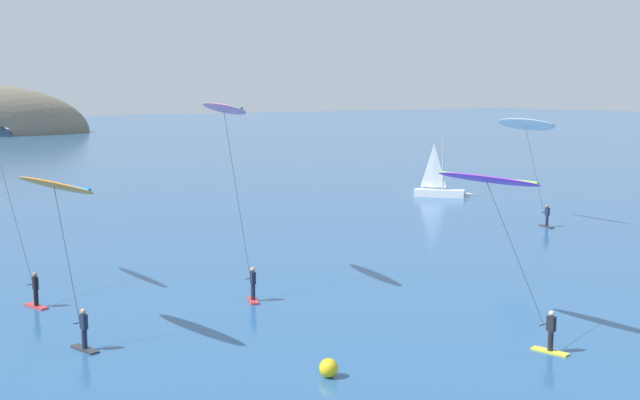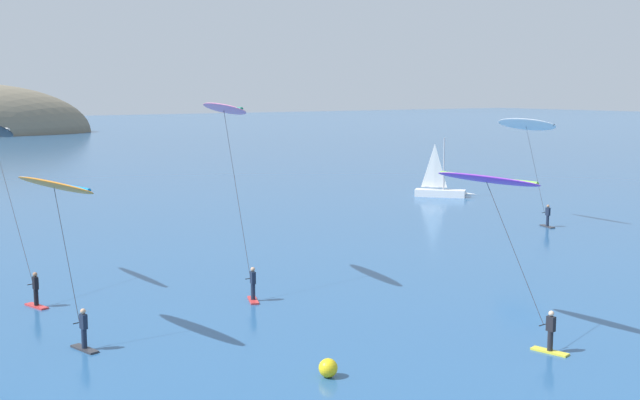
{
  "view_description": "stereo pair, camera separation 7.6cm",
  "coord_description": "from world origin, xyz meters",
  "px_view_note": "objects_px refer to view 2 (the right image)",
  "views": [
    {
      "loc": [
        -29.84,
        -10.33,
        10.4
      ],
      "look_at": [
        -7.59,
        22.32,
        4.9
      ],
      "focal_mm": 45.0,
      "sensor_mm": 36.0,
      "label": 1
    },
    {
      "loc": [
        -29.78,
        -10.37,
        10.4
      ],
      "look_at": [
        -7.59,
        22.32,
        4.9
      ],
      "focal_mm": 45.0,
      "sensor_mm": 36.0,
      "label": 2
    }
  ],
  "objects_px": {
    "kitesurfer_purple": "(492,193)",
    "marker_buoy": "(328,368)",
    "sailboat_near": "(443,190)",
    "kitesurfer_pink": "(226,120)",
    "kitesurfer_white": "(527,130)",
    "kitesurfer_orange": "(56,195)"
  },
  "relations": [
    {
      "from": "kitesurfer_pink",
      "to": "marker_buoy",
      "type": "distance_m",
      "value": 17.18
    },
    {
      "from": "kitesurfer_pink",
      "to": "kitesurfer_orange",
      "type": "xyz_separation_m",
      "value": [
        -10.23,
        -4.63,
        -2.68
      ]
    },
    {
      "from": "sailboat_near",
      "to": "marker_buoy",
      "type": "relative_size",
      "value": 8.14
    },
    {
      "from": "sailboat_near",
      "to": "marker_buoy",
      "type": "xyz_separation_m",
      "value": [
        -37.19,
        -34.03,
        -0.29
      ]
    },
    {
      "from": "sailboat_near",
      "to": "kitesurfer_pink",
      "type": "bearing_deg",
      "value": -149.93
    },
    {
      "from": "sailboat_near",
      "to": "kitesurfer_white",
      "type": "bearing_deg",
      "value": -109.07
    },
    {
      "from": "sailboat_near",
      "to": "kitesurfer_white",
      "type": "height_order",
      "value": "kitesurfer_white"
    },
    {
      "from": "kitesurfer_purple",
      "to": "sailboat_near",
      "type": "bearing_deg",
      "value": 49.64
    },
    {
      "from": "kitesurfer_purple",
      "to": "kitesurfer_pink",
      "type": "xyz_separation_m",
      "value": [
        -5.14,
        14.05,
        2.69
      ]
    },
    {
      "from": "kitesurfer_purple",
      "to": "marker_buoy",
      "type": "distance_m",
      "value": 10.42
    },
    {
      "from": "sailboat_near",
      "to": "kitesurfer_purple",
      "type": "relative_size",
      "value": 0.8
    },
    {
      "from": "kitesurfer_white",
      "to": "kitesurfer_pink",
      "type": "height_order",
      "value": "kitesurfer_pink"
    },
    {
      "from": "kitesurfer_orange",
      "to": "marker_buoy",
      "type": "relative_size",
      "value": 9.79
    },
    {
      "from": "kitesurfer_orange",
      "to": "marker_buoy",
      "type": "distance_m",
      "value": 13.26
    },
    {
      "from": "sailboat_near",
      "to": "kitesurfer_pink",
      "type": "distance_m",
      "value": 39.71
    },
    {
      "from": "kitesurfer_white",
      "to": "kitesurfer_purple",
      "type": "xyz_separation_m",
      "value": [
        -23.41,
        -18.8,
        -1.14
      ]
    },
    {
      "from": "kitesurfer_orange",
      "to": "marker_buoy",
      "type": "bearing_deg",
      "value": -56.11
    },
    {
      "from": "sailboat_near",
      "to": "kitesurfer_purple",
      "type": "xyz_separation_m",
      "value": [
        -28.5,
        -33.53,
        5.43
      ]
    },
    {
      "from": "kitesurfer_white",
      "to": "kitesurfer_pink",
      "type": "xyz_separation_m",
      "value": [
        -28.55,
        -4.75,
        1.55
      ]
    },
    {
      "from": "marker_buoy",
      "to": "kitesurfer_orange",
      "type": "bearing_deg",
      "value": 123.89
    },
    {
      "from": "marker_buoy",
      "to": "kitesurfer_white",
      "type": "bearing_deg",
      "value": 31.02
    },
    {
      "from": "kitesurfer_pink",
      "to": "kitesurfer_orange",
      "type": "distance_m",
      "value": 11.54
    }
  ]
}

